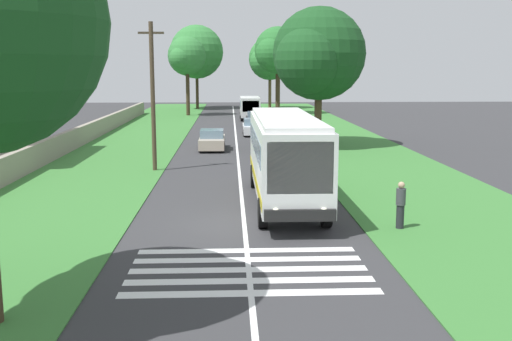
# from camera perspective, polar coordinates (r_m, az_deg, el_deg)

# --- Properties ---
(ground) EXTENTS (160.00, 160.00, 0.00)m
(ground) POSITION_cam_1_polar(r_m,az_deg,el_deg) (21.83, -1.13, -5.25)
(ground) COLOR #333335
(grass_verge_left) EXTENTS (120.00, 8.00, 0.04)m
(grass_verge_left) POSITION_cam_1_polar(r_m,az_deg,el_deg) (37.31, -14.42, 0.78)
(grass_verge_left) COLOR #387533
(grass_verge_left) RESTS_ON ground
(grass_verge_right) EXTENTS (120.00, 8.00, 0.04)m
(grass_verge_right) POSITION_cam_1_polar(r_m,az_deg,el_deg) (37.54, 10.90, 0.97)
(grass_verge_right) COLOR #387533
(grass_verge_right) RESTS_ON ground
(centre_line) EXTENTS (110.00, 0.16, 0.01)m
(centre_line) POSITION_cam_1_polar(r_m,az_deg,el_deg) (36.52, -1.72, 0.87)
(centre_line) COLOR silver
(centre_line) RESTS_ON ground
(coach_bus) EXTENTS (11.16, 2.62, 3.73)m
(coach_bus) POSITION_cam_1_polar(r_m,az_deg,el_deg) (24.92, 2.79, 1.66)
(coach_bus) COLOR white
(coach_bus) RESTS_ON ground
(zebra_crossing) EXTENTS (4.05, 6.80, 0.01)m
(zebra_crossing) POSITION_cam_1_polar(r_m,az_deg,el_deg) (17.12, -0.72, -9.53)
(zebra_crossing) COLOR silver
(zebra_crossing) RESTS_ON ground
(trailing_car_0) EXTENTS (4.30, 1.78, 1.43)m
(trailing_car_0) POSITION_cam_1_polar(r_m,az_deg,el_deg) (41.96, -4.26, 2.93)
(trailing_car_0) COLOR #B7A893
(trailing_car_0) RESTS_ON ground
(trailing_car_1) EXTENTS (4.30, 1.78, 1.43)m
(trailing_car_1) POSITION_cam_1_polar(r_m,az_deg,el_deg) (51.18, -0.26, 4.19)
(trailing_car_1) COLOR silver
(trailing_car_1) RESTS_ON ground
(trailing_car_2) EXTENTS (4.30, 1.78, 1.43)m
(trailing_car_2) POSITION_cam_1_polar(r_m,az_deg,el_deg) (59.21, -0.05, 4.96)
(trailing_car_2) COLOR black
(trailing_car_2) RESTS_ON ground
(trailing_minibus_0) EXTENTS (6.00, 2.14, 2.53)m
(trailing_minibus_0) POSITION_cam_1_polar(r_m,az_deg,el_deg) (66.41, -0.60, 6.24)
(trailing_minibus_0) COLOR silver
(trailing_minibus_0) RESTS_ON ground
(roadside_tree_left_1) EXTENTS (5.30, 4.48, 9.41)m
(roadside_tree_left_1) POSITION_cam_1_polar(r_m,az_deg,el_deg) (72.78, -6.73, 10.84)
(roadside_tree_left_1) COLOR #3D2D1E
(roadside_tree_left_1) RESTS_ON grass_verge_left
(roadside_tree_left_2) EXTENTS (9.46, 7.60, 11.67)m
(roadside_tree_left_2) POSITION_cam_1_polar(r_m,az_deg,el_deg) (84.93, -5.92, 11.15)
(roadside_tree_left_2) COLOR #3D2D1E
(roadside_tree_left_2) RESTS_ON grass_verge_left
(roadside_tree_right_0) EXTENTS (8.37, 6.66, 10.01)m
(roadside_tree_right_0) POSITION_cam_1_polar(r_m,az_deg,el_deg) (43.43, 5.81, 10.85)
(roadside_tree_right_0) COLOR #4C3826
(roadside_tree_right_0) RESTS_ON grass_verge_right
(roadside_tree_right_1) EXTENTS (7.01, 5.99, 9.99)m
(roadside_tree_right_1) POSITION_cam_1_polar(r_m,az_deg,el_deg) (84.84, 1.24, 10.62)
(roadside_tree_right_1) COLOR brown
(roadside_tree_right_1) RESTS_ON grass_verge_right
(roadside_tree_right_2) EXTENTS (6.83, 5.79, 10.75)m
(roadside_tree_right_2) POSITION_cam_1_polar(r_m,az_deg,el_deg) (74.13, 2.00, 11.38)
(roadside_tree_right_2) COLOR #3D2D1E
(roadside_tree_right_2) RESTS_ON grass_verge_right
(utility_pole) EXTENTS (0.24, 1.40, 8.13)m
(utility_pole) POSITION_cam_1_polar(r_m,az_deg,el_deg) (33.27, -9.92, 7.21)
(utility_pole) COLOR #473828
(utility_pole) RESTS_ON grass_verge_left
(roadside_wall) EXTENTS (70.00, 0.40, 1.40)m
(roadside_wall) POSITION_cam_1_polar(r_m,az_deg,el_deg) (42.83, -17.56, 2.74)
(roadside_wall) COLOR gray
(roadside_wall) RESTS_ON grass_verge_left
(pedestrian) EXTENTS (0.34, 0.34, 1.69)m
(pedestrian) POSITION_cam_1_polar(r_m,az_deg,el_deg) (21.64, 13.77, -3.20)
(pedestrian) COLOR #26262D
(pedestrian) RESTS_ON grass_verge_right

